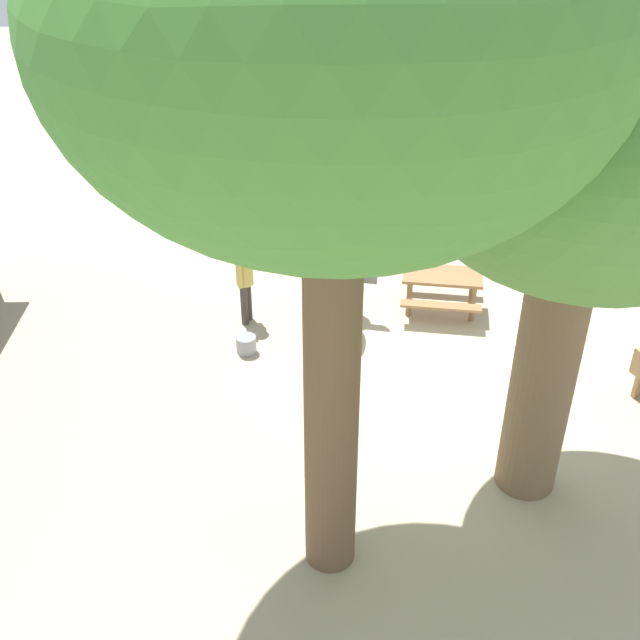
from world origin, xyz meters
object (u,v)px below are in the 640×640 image
Objects in this scene: elephant at (338,292)px; shade_tree_main at (588,144)px; shade_tree_secondary at (335,27)px; person_handler at (245,278)px; picnic_table_near at (442,283)px; feed_bucket at (246,344)px.

elephant is 6.26m from shade_tree_main.
shade_tree_secondary is (-5.26, 0.37, 5.59)m from elephant.
person_handler is 0.93× the size of picnic_table_near.
elephant is 1.90m from feed_bucket.
shade_tree_secondary reaches higher than shade_tree_main.
shade_tree_secondary reaches higher than person_handler.
shade_tree_main is 18.73× the size of feed_bucket.
shade_tree_main is (-4.02, -2.46, 4.12)m from elephant.
elephant is 1.74m from person_handler.
shade_tree_main is (-4.43, -4.15, 4.01)m from person_handler.
shade_tree_secondary reaches higher than feed_bucket.
picnic_table_near is (0.72, -2.04, -0.25)m from elephant.
person_handler is 1.31m from feed_bucket.
shade_tree_main reaches higher than person_handler.
picnic_table_near is (5.98, -2.41, -5.84)m from shade_tree_secondary.
shade_tree_secondary is 23.49× the size of feed_bucket.
person_handler is 4.50× the size of feed_bucket.
elephant is 0.23× the size of shade_tree_secondary.
feed_bucket is at bearing 15.54° from shade_tree_secondary.
person_handler reaches higher than picnic_table_near.
picnic_table_near is at bearing -56.33° from elephant.
feed_bucket is at bearing -68.00° from person_handler.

